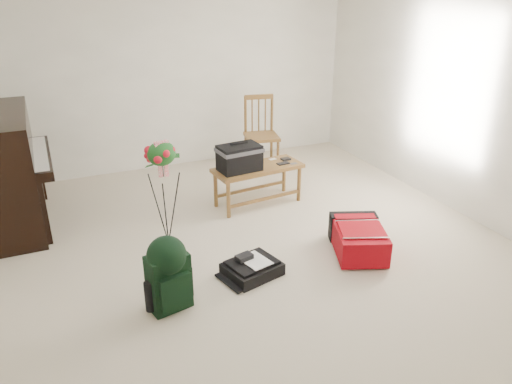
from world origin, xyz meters
name	(u,v)px	position (x,y,z in m)	size (l,w,h in m)	color
floor	(258,250)	(0.00, 0.00, 0.00)	(5.00, 5.50, 0.01)	beige
wall_back	(177,77)	(0.00, 2.75, 1.25)	(5.00, 0.04, 2.50)	white
wall_right	(468,104)	(2.50, 0.00, 1.25)	(0.04, 5.50, 2.50)	white
piano	(10,173)	(-2.19, 1.60, 0.60)	(0.71, 1.50, 1.25)	black
bench	(245,160)	(0.28, 1.02, 0.58)	(1.09, 0.53, 0.81)	brown
dining_chair	(261,134)	(0.97, 2.11, 0.50)	(0.52, 0.52, 1.02)	brown
red_suitcase	(356,236)	(0.89, -0.39, 0.16)	(0.68, 0.82, 0.29)	#A50714
black_duffel	(252,268)	(-0.23, -0.38, 0.07)	(0.56, 0.49, 0.20)	black
green_backpack	(168,270)	(-1.04, -0.56, 0.36)	(0.36, 0.34, 0.66)	black
flower_stand	(165,194)	(-0.79, 0.50, 0.55)	(0.43, 0.43, 1.13)	black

